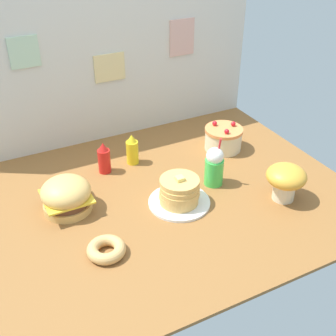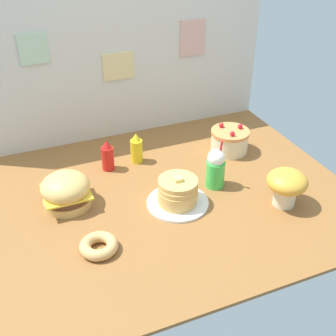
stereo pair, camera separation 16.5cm
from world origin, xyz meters
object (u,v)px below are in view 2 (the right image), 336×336
at_px(mustard_bottle, 136,149).
at_px(mushroom_stool, 287,184).
at_px(layer_cake, 230,141).
at_px(pancake_stack, 178,194).
at_px(donut_pink_glaze, 99,246).
at_px(burger, 66,191).
at_px(ketchup_bottle, 108,156).
at_px(cream_soda_cup, 216,168).

bearing_deg(mustard_bottle, mushroom_stool, -50.67).
xyz_separation_m(layer_cake, mushroom_stool, (-0.01, -0.65, 0.06)).
bearing_deg(pancake_stack, donut_pink_glaze, -158.82).
xyz_separation_m(burger, layer_cake, (1.16, 0.18, -0.01)).
height_order(pancake_stack, mushroom_stool, mushroom_stool).
xyz_separation_m(pancake_stack, ketchup_bottle, (-0.26, 0.51, 0.02)).
height_order(pancake_stack, cream_soda_cup, cream_soda_cup).
bearing_deg(layer_cake, donut_pink_glaze, -150.27).
distance_m(burger, mustard_bottle, 0.60).
bearing_deg(donut_pink_glaze, mustard_bottle, 58.32).
height_order(cream_soda_cup, mushroom_stool, cream_soda_cup).
relative_size(burger, mustard_bottle, 1.33).
relative_size(burger, mushroom_stool, 1.21).
height_order(ketchup_bottle, mushroom_stool, mushroom_stool).
relative_size(mustard_bottle, donut_pink_glaze, 1.08).
xyz_separation_m(burger, donut_pink_glaze, (0.07, -0.44, -0.06)).
xyz_separation_m(pancake_stack, layer_cake, (0.57, 0.42, 0.01)).
bearing_deg(burger, layer_cake, 8.94).
distance_m(layer_cake, donut_pink_glaze, 1.25).
bearing_deg(donut_pink_glaze, mushroom_stool, -1.70).
bearing_deg(donut_pink_glaze, layer_cake, 29.73).
xyz_separation_m(mustard_bottle, mushroom_stool, (0.63, -0.76, 0.04)).
relative_size(layer_cake, mustard_bottle, 1.25).
bearing_deg(mustard_bottle, ketchup_bottle, -174.67).
relative_size(layer_cake, donut_pink_glaze, 1.34).
xyz_separation_m(burger, mustard_bottle, (0.52, 0.29, 0.00)).
height_order(ketchup_bottle, mustard_bottle, same).
bearing_deg(layer_cake, ketchup_bottle, 173.61).
height_order(burger, donut_pink_glaze, burger).
distance_m(burger, pancake_stack, 0.63).
distance_m(ketchup_bottle, mushroom_stool, 1.11).
relative_size(cream_soda_cup, mushroom_stool, 1.36).
height_order(layer_cake, cream_soda_cup, cream_soda_cup).
height_order(mustard_bottle, cream_soda_cup, cream_soda_cup).
bearing_deg(layer_cake, burger, -171.06).
xyz_separation_m(mustard_bottle, donut_pink_glaze, (-0.45, -0.73, -0.07)).
relative_size(pancake_stack, cream_soda_cup, 1.13).
xyz_separation_m(burger, pancake_stack, (0.58, -0.24, -0.02)).
relative_size(burger, cream_soda_cup, 0.88).
bearing_deg(cream_soda_cup, mushroom_stool, -48.61).
bearing_deg(layer_cake, mushroom_stool, -90.66).
height_order(layer_cake, mushroom_stool, mushroom_stool).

